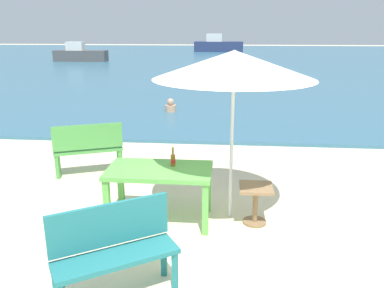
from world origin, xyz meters
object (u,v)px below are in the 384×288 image
object	(u,v)px
picnic_table_green	(160,176)
side_table_wood	(256,199)
boat_ferry	(80,54)
patio_umbrella	(234,65)
boat_cargo_ship	(218,45)
beer_bottle_amber	(173,159)
bench_teal_center	(114,246)
bench_green_left	(88,146)
swimmer_person	(171,106)

from	to	relation	value
picnic_table_green	side_table_wood	distance (m)	1.33
picnic_table_green	boat_ferry	size ratio (longest dim) A/B	0.35
patio_umbrella	boat_cargo_ship	distance (m)	38.25
patio_umbrella	boat_ferry	size ratio (longest dim) A/B	0.57
beer_bottle_amber	boat_cargo_ship	size ratio (longest dim) A/B	0.05
patio_umbrella	bench_teal_center	bearing A→B (deg)	-122.10
bench_green_left	boat_ferry	world-z (taller)	boat_ferry
beer_bottle_amber	boat_cargo_ship	world-z (taller)	boat_cargo_ship
bench_teal_center	beer_bottle_amber	bearing A→B (deg)	78.84
beer_bottle_amber	bench_green_left	world-z (taller)	beer_bottle_amber
beer_bottle_amber	patio_umbrella	xyz separation A→B (m)	(0.79, 0.07, 1.26)
bench_green_left	swimmer_person	distance (m)	5.35
beer_bottle_amber	side_table_wood	world-z (taller)	beer_bottle_amber
swimmer_person	boat_ferry	xyz separation A→B (m)	(-9.61, 18.06, 0.37)
picnic_table_green	side_table_wood	xyz separation A→B (m)	(1.30, 0.03, -0.30)
swimmer_person	boat_ferry	size ratio (longest dim) A/B	0.10
picnic_table_green	swimmer_person	xyz separation A→B (m)	(-0.86, 6.93, -0.41)
bench_teal_center	picnic_table_green	bearing A→B (deg)	83.80
side_table_wood	swimmer_person	distance (m)	7.23
boat_cargo_ship	beer_bottle_amber	bearing A→B (deg)	-89.30
beer_bottle_amber	patio_umbrella	size ratio (longest dim) A/B	0.12
bench_teal_center	swimmer_person	size ratio (longest dim) A/B	2.94
bench_green_left	patio_umbrella	bearing A→B (deg)	-29.78
bench_green_left	boat_ferry	bearing A→B (deg)	110.84
bench_teal_center	boat_ferry	world-z (taller)	boat_ferry
bench_green_left	swimmer_person	xyz separation A→B (m)	(0.72, 5.29, -0.30)
picnic_table_green	boat_cargo_ship	distance (m)	38.41
patio_umbrella	boat_ferry	world-z (taller)	patio_umbrella
patio_umbrella	side_table_wood	size ratio (longest dim) A/B	4.26
bench_teal_center	bench_green_left	xyz separation A→B (m)	(-1.40, 3.25, 0.00)
picnic_table_green	swimmer_person	bearing A→B (deg)	97.06
picnic_table_green	side_table_wood	bearing A→B (deg)	1.27
picnic_table_green	bench_teal_center	size ratio (longest dim) A/B	1.16
beer_bottle_amber	patio_umbrella	distance (m)	1.49
patio_umbrella	boat_cargo_ship	bearing A→B (deg)	91.88
swimmer_person	beer_bottle_amber	bearing A→B (deg)	-81.43
beer_bottle_amber	bench_teal_center	distance (m)	1.79
beer_bottle_amber	swimmer_person	distance (m)	6.91
bench_teal_center	bench_green_left	distance (m)	3.54
picnic_table_green	bench_teal_center	xyz separation A→B (m)	(-0.17, -1.61, -0.11)
patio_umbrella	swimmer_person	size ratio (longest dim) A/B	5.61
bench_green_left	side_table_wood	bearing A→B (deg)	-29.35
boat_ferry	beer_bottle_amber	bearing A→B (deg)	-66.85
side_table_wood	bench_teal_center	distance (m)	2.21
bench_teal_center	boat_ferry	size ratio (longest dim) A/B	0.30
boat_cargo_ship	boat_ferry	bearing A→B (deg)	-127.17
side_table_wood	boat_ferry	size ratio (longest dim) A/B	0.13
patio_umbrella	boat_ferry	bearing A→B (deg)	114.73
patio_umbrella	picnic_table_green	bearing A→B (deg)	-168.48
bench_teal_center	bench_green_left	size ratio (longest dim) A/B	0.97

